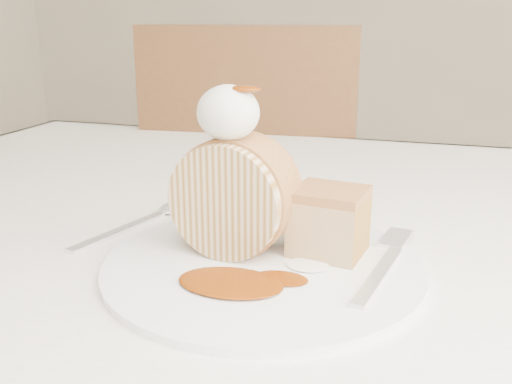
% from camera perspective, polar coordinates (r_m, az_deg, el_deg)
% --- Properties ---
extents(table, '(1.40, 0.90, 0.75)m').
position_cam_1_polar(table, '(0.76, 5.21, -8.16)').
color(table, white).
rests_on(table, ground).
extents(chair_far, '(0.50, 0.50, 0.97)m').
position_cam_1_polar(chair_far, '(1.36, 0.01, -1.32)').
color(chair_far, brown).
rests_on(chair_far, ground).
extents(plate, '(0.35, 0.35, 0.01)m').
position_cam_1_polar(plate, '(0.55, 0.70, -7.31)').
color(plate, white).
rests_on(plate, table).
extents(roulade_slice, '(0.12, 0.08, 0.11)m').
position_cam_1_polar(roulade_slice, '(0.56, -2.17, -0.42)').
color(roulade_slice, '#CCB38E').
rests_on(roulade_slice, plate).
extents(cake_chunk, '(0.08, 0.07, 0.06)m').
position_cam_1_polar(cake_chunk, '(0.57, 7.28, -3.33)').
color(cake_chunk, '#AE6F42').
rests_on(cake_chunk, plate).
extents(whipped_cream, '(0.06, 0.06, 0.05)m').
position_cam_1_polar(whipped_cream, '(0.53, -2.79, 7.93)').
color(whipped_cream, white).
rests_on(whipped_cream, roulade_slice).
extents(caramel_drizzle, '(0.03, 0.02, 0.01)m').
position_cam_1_polar(caramel_drizzle, '(0.52, -1.11, 10.99)').
color(caramel_drizzle, '#672804').
rests_on(caramel_drizzle, whipped_cream).
extents(caramel_pool, '(0.10, 0.08, 0.00)m').
position_cam_1_polar(caramel_pool, '(0.51, -2.57, -9.01)').
color(caramel_pool, '#672804').
rests_on(caramel_pool, plate).
extents(fork, '(0.06, 0.18, 0.00)m').
position_cam_1_polar(fork, '(0.53, 12.15, -8.14)').
color(fork, silver).
rests_on(fork, plate).
extents(spoon, '(0.07, 0.17, 0.00)m').
position_cam_1_polar(spoon, '(0.66, -13.50, -3.83)').
color(spoon, silver).
rests_on(spoon, table).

